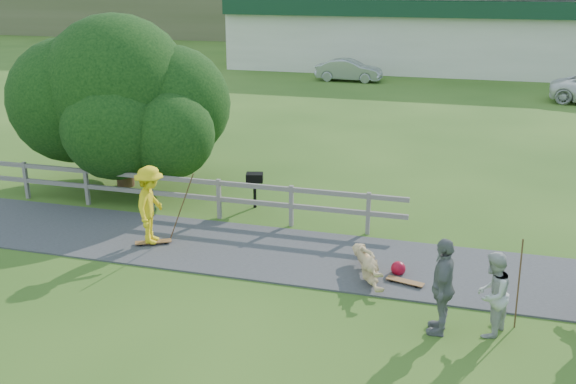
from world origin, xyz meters
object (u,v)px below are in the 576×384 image
car_silver (349,70)px  bbq (255,190)px  skater_fallen (369,265)px  skater_rider (151,209)px  spectator_b (443,286)px  tree (121,127)px  spectator_a (492,294)px

car_silver → bbq: (1.63, -22.93, -0.16)m
skater_fallen → bbq: (-3.77, 3.57, 0.17)m
skater_rider → car_silver: size_ratio=0.47×
skater_fallen → spectator_b: bearing=-69.9°
tree → bbq: size_ratio=7.08×
spectator_a → skater_fallen: bearing=-101.6°
skater_fallen → bbq: bbq is taller
car_silver → spectator_b: bearing=-164.3°
skater_rider → bbq: (1.52, 3.21, -0.45)m
tree → bbq: 4.74m
skater_rider → car_silver: 26.14m
skater_fallen → tree: bearing=130.8°
skater_rider → tree: tree is taller
skater_fallen → spectator_b: spectator_b is taller
spectator_b → tree: size_ratio=0.26×
spectator_a → tree: 12.29m
car_silver → skater_fallen: bearing=-166.7°
spectator_b → car_silver: size_ratio=0.46×
skater_rider → spectator_b: 7.21m
spectator_a → tree: (-10.70, 5.95, 1.07)m
skater_fallen → bbq: size_ratio=1.80×
spectator_a → bbq: size_ratio=1.60×
spectator_b → car_silver: (-7.00, 28.29, -0.27)m
skater_fallen → spectator_b: size_ratio=0.98×
spectator_a → spectator_b: spectator_b is taller
tree → bbq: tree is taller
spectator_b → tree: (-9.84, 6.12, 0.95)m
skater_rider → spectator_a: skater_rider is taller
car_silver → tree: tree is taller
skater_fallen → bbq: bearing=115.0°
skater_rider → car_silver: skater_rider is taller
spectator_b → bbq: (-5.36, 5.36, -0.42)m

